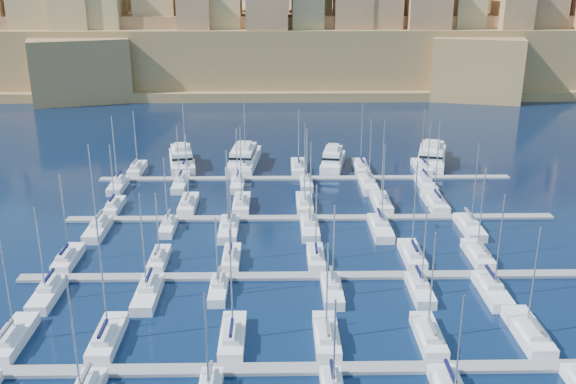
{
  "coord_description": "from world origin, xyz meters",
  "views": [
    {
      "loc": [
        -5.85,
        -92.9,
        41.28
      ],
      "look_at": [
        -4.05,
        6.0,
        6.38
      ],
      "focal_mm": 40.0,
      "sensor_mm": 36.0,
      "label": 1
    }
  ],
  "objects_px": {
    "sailboat_0": "(13,338)",
    "sailboat_4": "(429,336)",
    "motor_yacht_c": "(333,160)",
    "motor_yacht_d": "(432,156)",
    "motor_yacht_b": "(244,157)",
    "sailboat_2": "(233,337)",
    "motor_yacht_a": "(182,159)"
  },
  "relations": [
    {
      "from": "sailboat_2",
      "to": "sailboat_4",
      "type": "bearing_deg",
      "value": -0.49
    },
    {
      "from": "motor_yacht_d",
      "to": "sailboat_0",
      "type": "bearing_deg",
      "value": -132.44
    },
    {
      "from": "motor_yacht_b",
      "to": "motor_yacht_d",
      "type": "height_order",
      "value": "same"
    },
    {
      "from": "sailboat_2",
      "to": "motor_yacht_d",
      "type": "distance_m",
      "value": 81.25
    },
    {
      "from": "motor_yacht_b",
      "to": "motor_yacht_d",
      "type": "distance_m",
      "value": 41.41
    },
    {
      "from": "motor_yacht_d",
      "to": "sailboat_4",
      "type": "bearing_deg",
      "value": -103.19
    },
    {
      "from": "sailboat_2",
      "to": "motor_yacht_c",
      "type": "relative_size",
      "value": 0.99
    },
    {
      "from": "sailboat_0",
      "to": "sailboat_4",
      "type": "relative_size",
      "value": 1.1
    },
    {
      "from": "sailboat_4",
      "to": "motor_yacht_b",
      "type": "xyz_separation_m",
      "value": [
        -24.72,
        70.76,
        0.98
      ]
    },
    {
      "from": "motor_yacht_a",
      "to": "motor_yacht_c",
      "type": "height_order",
      "value": "same"
    },
    {
      "from": "motor_yacht_b",
      "to": "motor_yacht_c",
      "type": "height_order",
      "value": "same"
    },
    {
      "from": "motor_yacht_a",
      "to": "motor_yacht_b",
      "type": "relative_size",
      "value": 0.92
    },
    {
      "from": "sailboat_2",
      "to": "motor_yacht_c",
      "type": "xyz_separation_m",
      "value": [
        17.39,
        68.59,
        0.98
      ]
    },
    {
      "from": "motor_yacht_b",
      "to": "motor_yacht_a",
      "type": "bearing_deg",
      "value": -176.74
    },
    {
      "from": "sailboat_0",
      "to": "motor_yacht_a",
      "type": "distance_m",
      "value": 70.37
    },
    {
      "from": "sailboat_0",
      "to": "motor_yacht_a",
      "type": "bearing_deg",
      "value": 81.95
    },
    {
      "from": "sailboat_4",
      "to": "motor_yacht_c",
      "type": "distance_m",
      "value": 69.0
    },
    {
      "from": "sailboat_2",
      "to": "sailboat_4",
      "type": "relative_size",
      "value": 1.04
    },
    {
      "from": "sailboat_0",
      "to": "motor_yacht_a",
      "type": "relative_size",
      "value": 0.89
    },
    {
      "from": "motor_yacht_b",
      "to": "sailboat_4",
      "type": "bearing_deg",
      "value": -70.74
    },
    {
      "from": "sailboat_2",
      "to": "motor_yacht_c",
      "type": "height_order",
      "value": "sailboat_2"
    },
    {
      "from": "sailboat_2",
      "to": "sailboat_4",
      "type": "distance_m",
      "value": 22.78
    },
    {
      "from": "sailboat_4",
      "to": "motor_yacht_a",
      "type": "distance_m",
      "value": 79.78
    },
    {
      "from": "motor_yacht_a",
      "to": "motor_yacht_c",
      "type": "bearing_deg",
      "value": -2.09
    },
    {
      "from": "sailboat_0",
      "to": "motor_yacht_b",
      "type": "relative_size",
      "value": 0.82
    },
    {
      "from": "sailboat_0",
      "to": "motor_yacht_c",
      "type": "xyz_separation_m",
      "value": [
        42.76,
        68.47,
        0.97
      ]
    },
    {
      "from": "sailboat_4",
      "to": "motor_yacht_c",
      "type": "relative_size",
      "value": 0.96
    },
    {
      "from": "sailboat_4",
      "to": "motor_yacht_d",
      "type": "height_order",
      "value": "sailboat_4"
    },
    {
      "from": "sailboat_4",
      "to": "sailboat_2",
      "type": "bearing_deg",
      "value": 179.51
    },
    {
      "from": "motor_yacht_a",
      "to": "motor_yacht_c",
      "type": "distance_m",
      "value": 32.92
    },
    {
      "from": "motor_yacht_c",
      "to": "motor_yacht_d",
      "type": "height_order",
      "value": "same"
    },
    {
      "from": "sailboat_0",
      "to": "sailboat_2",
      "type": "height_order",
      "value": "sailboat_0"
    }
  ]
}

